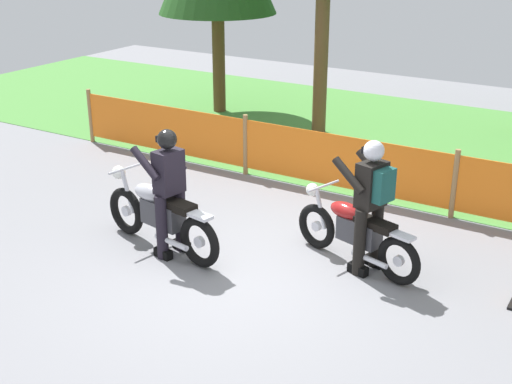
% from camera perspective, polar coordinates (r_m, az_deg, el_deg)
% --- Properties ---
extents(ground, '(24.00, 24.00, 0.02)m').
position_cam_1_polar(ground, '(8.58, -1.40, -6.63)').
color(ground, gray).
extents(grass_verge, '(24.00, 6.55, 0.01)m').
position_cam_1_polar(grass_verge, '(13.87, 12.71, 4.20)').
color(grass_verge, '#4C8C3D').
rests_on(grass_verge, ground).
extents(barrier_fence, '(10.76, 0.08, 1.05)m').
position_cam_1_polar(barrier_fence, '(10.78, 7.16, 2.51)').
color(barrier_fence, '#997547').
rests_on(barrier_fence, ground).
extents(motorcycle_lead, '(1.89, 0.77, 0.92)m').
position_cam_1_polar(motorcycle_lead, '(8.62, 8.28, -3.34)').
color(motorcycle_lead, black).
rests_on(motorcycle_lead, ground).
extents(motorcycle_trailing, '(2.11, 0.73, 1.01)m').
position_cam_1_polar(motorcycle_trailing, '(9.01, -8.05, -1.89)').
color(motorcycle_trailing, black).
rests_on(motorcycle_trailing, ground).
extents(rider_lead, '(0.76, 0.65, 1.69)m').
position_cam_1_polar(rider_lead, '(8.30, 9.59, -0.62)').
color(rider_lead, black).
rests_on(rider_lead, ground).
extents(rider_trailing, '(0.63, 0.62, 1.69)m').
position_cam_1_polar(rider_trailing, '(8.70, -7.31, 0.34)').
color(rider_trailing, black).
rests_on(rider_trailing, ground).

